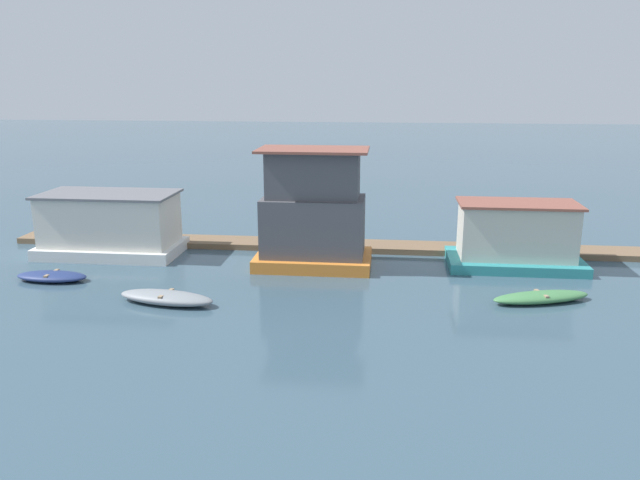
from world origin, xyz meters
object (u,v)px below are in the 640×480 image
Objects in this scene: dinghy_navy at (52,276)px; dinghy_grey at (166,298)px; houseboat_teal at (516,237)px; dinghy_green at (541,297)px; houseboat_orange at (313,215)px; houseboat_white at (110,225)px.

dinghy_grey reaches higher than dinghy_navy.
dinghy_navy is at bearing -167.79° from houseboat_teal.
dinghy_green is at bearing 6.91° from dinghy_grey.
houseboat_orange reaches higher than dinghy_grey.
dinghy_green is at bearing -88.28° from houseboat_teal.
dinghy_navy is (-20.84, -4.51, -1.24)m from houseboat_teal.
dinghy_green is at bearing -1.23° from dinghy_navy.
houseboat_white reaches higher than dinghy_grey.
houseboat_orange is at bearing -174.31° from houseboat_teal.
houseboat_teal is (9.55, 0.95, -1.07)m from houseboat_orange.
houseboat_teal is at bearing 91.72° from dinghy_green.
dinghy_navy is 6.48m from dinghy_grey.
houseboat_orange is 1.35× the size of dinghy_grey.
houseboat_teal is 21.36m from dinghy_navy.
houseboat_teal is 1.95× the size of dinghy_navy.
dinghy_grey is 15.02m from dinghy_green.
houseboat_teal is 5.11m from dinghy_green.
dinghy_green is (20.18, -4.93, -1.31)m from houseboat_white.
houseboat_teal reaches higher than dinghy_navy.
dinghy_grey reaches higher than dinghy_green.
dinghy_grey is at bearing -131.89° from houseboat_orange.
dinghy_navy is (-11.29, -3.56, -2.30)m from houseboat_orange.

